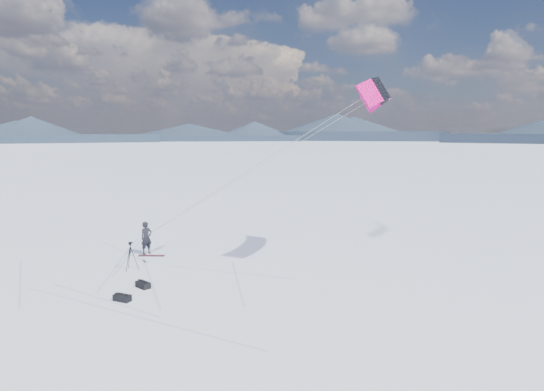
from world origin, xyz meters
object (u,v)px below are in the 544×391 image
at_px(snowkiter, 147,254).
at_px(tripod, 131,252).
at_px(gear_bag_b, 143,285).
at_px(gear_bag_a, 122,298).
at_px(snowboard, 151,256).

xyz_separation_m(snowkiter, tripod, (1.33, -2.88, 0.97)).
distance_m(snowkiter, gear_bag_b, 6.04).
height_order(gear_bag_a, gear_bag_b, gear_bag_b).
bearing_deg(snowboard, snowkiter, 130.19).
bearing_deg(snowboard, gear_bag_b, -77.52).
bearing_deg(snowkiter, tripod, -134.50).
relative_size(snowkiter, snowboard, 1.27).
relative_size(tripod, gear_bag_b, 1.81).
xyz_separation_m(tripod, gear_bag_b, (2.35, -1.90, -0.82)).
xyz_separation_m(gear_bag_a, gear_bag_b, (-0.29, 1.69, 0.00)).
bearing_deg(gear_bag_b, tripod, 158.86).
bearing_deg(snowboard, gear_bag_a, -83.40).
distance_m(snowkiter, tripod, 3.31).
xyz_separation_m(tripod, gear_bag_a, (2.65, -3.59, -0.82)).
bearing_deg(tripod, gear_bag_b, -70.03).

